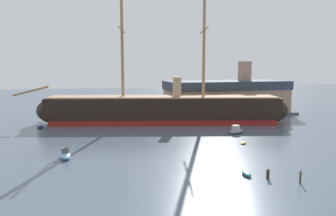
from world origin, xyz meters
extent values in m
plane|color=#4C5B6B|center=(0.00, 0.00, 0.00)|extent=(400.00, 400.00, 0.00)
cube|color=maroon|center=(5.12, 52.90, 0.77)|extent=(59.68, 21.89, 1.54)
cube|color=black|center=(5.12, 52.90, 4.29)|extent=(62.16, 22.80, 5.51)
ellipsoid|color=black|center=(-22.52, 59.24, 3.52)|extent=(12.68, 10.59, 7.05)
ellipsoid|color=black|center=(32.77, 46.56, 3.52)|extent=(12.68, 10.59, 7.05)
cube|color=#9E7F5B|center=(5.12, 52.90, 7.21)|extent=(60.80, 21.80, 0.33)
cylinder|color=#A37A4C|center=(-5.39, 55.31, 21.36)|extent=(0.77, 0.77, 28.63)
cylinder|color=#A37A4C|center=(-5.39, 55.31, 24.79)|extent=(3.61, 14.49, 0.31)
cylinder|color=#A37A4C|center=(15.64, 50.49, 21.36)|extent=(0.77, 0.77, 28.63)
cylinder|color=#A37A4C|center=(15.64, 50.49, 24.79)|extent=(3.61, 14.49, 0.31)
cylinder|color=#A37A4C|center=(-29.27, 60.79, 8.83)|extent=(9.62, 2.72, 2.93)
cylinder|color=tan|center=(8.73, 52.07, 9.80)|extent=(2.20, 2.20, 5.51)
ellipsoid|color=#236670|center=(6.53, 8.03, 0.27)|extent=(1.02, 2.29, 0.54)
cube|color=beige|center=(6.53, 8.03, 0.47)|extent=(0.85, 0.22, 0.08)
ellipsoid|color=#7FB2D6|center=(-18.94, 23.81, 0.49)|extent=(2.16, 4.33, 0.97)
cube|color=#4C4C51|center=(-18.97, 24.10, 1.27)|extent=(1.26, 1.38, 0.97)
ellipsoid|color=gold|center=(15.04, 25.61, 0.21)|extent=(1.91, 1.65, 0.42)
cube|color=#B2ADA3|center=(15.04, 25.61, 0.37)|extent=(0.51, 0.64, 0.06)
ellipsoid|color=gray|center=(18.27, 35.42, 0.55)|extent=(5.04, 4.10, 1.10)
cube|color=#B2ADA3|center=(17.99, 35.25, 1.43)|extent=(1.89, 1.83, 1.10)
ellipsoid|color=#1E284C|center=(-26.48, 53.92, 0.40)|extent=(2.59, 3.73, 0.80)
cube|color=beige|center=(-26.39, 53.70, 1.05)|extent=(1.25, 1.32, 0.80)
ellipsoid|color=orange|center=(2.76, 65.29, 0.47)|extent=(1.96, 4.17, 0.95)
cube|color=beige|center=(2.78, 65.57, 1.23)|extent=(1.18, 1.31, 0.95)
cylinder|color=#4C3D2D|center=(12.00, 3.48, 0.85)|extent=(0.26, 0.26, 1.70)
cylinder|color=#382B1E|center=(8.85, 6.26, 0.65)|extent=(0.43, 0.43, 1.30)
cube|color=#565659|center=(29.07, 65.26, 0.40)|extent=(42.36, 16.88, 0.80)
cube|color=tan|center=(29.07, 65.26, 4.35)|extent=(38.51, 14.06, 7.09)
cube|color=#333D4C|center=(29.07, 65.26, 9.27)|extent=(39.28, 14.35, 2.76)
cube|color=tan|center=(35.33, 65.26, 13.75)|extent=(3.20, 3.20, 6.21)
camera|label=1|loc=(-15.58, -33.28, 15.65)|focal=35.41mm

